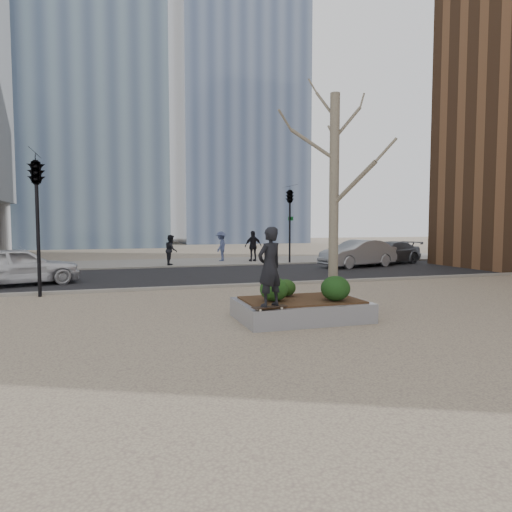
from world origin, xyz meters
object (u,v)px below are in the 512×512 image
object	(u,v)px
skateboard	(270,308)
police_car	(19,266)
skateboarder	(270,267)
planter	(301,310)

from	to	relation	value
skateboard	police_car	bearing A→B (deg)	115.35
skateboarder	police_car	xyz separation A→B (m)	(-6.51, 9.52, -0.64)
skateboarder	police_car	distance (m)	11.55
skateboarder	skateboard	bearing A→B (deg)	156.31
skateboard	police_car	world-z (taller)	police_car
skateboard	police_car	distance (m)	11.54
planter	skateboarder	xyz separation A→B (m)	(-1.10, -0.88, 1.15)
skateboard	skateboarder	distance (m)	0.89
planter	skateboard	world-z (taller)	skateboard
planter	skateboarder	world-z (taller)	skateboarder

